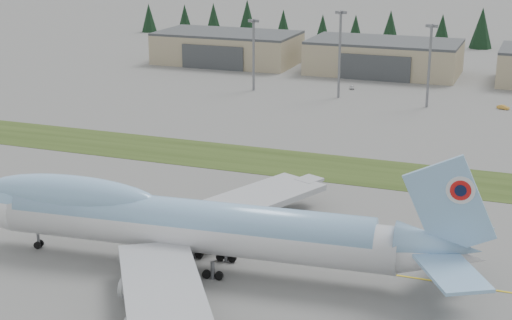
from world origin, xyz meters
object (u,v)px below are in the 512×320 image
at_px(boeing_747_freighter, 190,224).
at_px(hangar_center, 384,57).
at_px(hangar_left, 228,48).
at_px(service_vehicle_b, 503,109).
at_px(service_vehicle_a, 352,89).

distance_m(boeing_747_freighter, hangar_center, 157.46).
distance_m(hangar_left, hangar_center, 55.00).
bearing_deg(hangar_center, boeing_747_freighter, -88.30).
xyz_separation_m(hangar_left, service_vehicle_b, (95.19, -39.02, -5.39)).
height_order(boeing_747_freighter, hangar_left, boeing_747_freighter).
bearing_deg(hangar_left, hangar_center, 0.00).
distance_m(boeing_747_freighter, service_vehicle_a, 130.03).
distance_m(hangar_center, service_vehicle_a, 28.53).
bearing_deg(boeing_747_freighter, hangar_center, 87.01).
relative_size(hangar_center, service_vehicle_b, 14.44).
distance_m(boeing_747_freighter, service_vehicle_b, 123.75).
height_order(boeing_747_freighter, hangar_center, boeing_747_freighter).
distance_m(service_vehicle_a, service_vehicle_b, 45.19).
distance_m(hangar_left, service_vehicle_b, 103.02).
height_order(hangar_left, service_vehicle_b, hangar_left).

